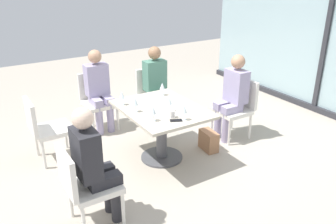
{
  "coord_description": "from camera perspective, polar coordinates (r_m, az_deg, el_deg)",
  "views": [
    {
      "loc": [
        3.58,
        -2.11,
        2.43
      ],
      "look_at": [
        0.0,
        0.1,
        0.65
      ],
      "focal_mm": 37.68,
      "sensor_mm": 36.0,
      "label": 1
    }
  ],
  "objects": [
    {
      "name": "cell_phone_on_table",
      "position": [
        4.12,
        1.31,
        -1.37
      ],
      "size": [
        0.12,
        0.16,
        0.01
      ],
      "primitive_type": "cube",
      "rotation": [
        0.0,
        0.0,
        -0.43
      ],
      "color": "black",
      "rests_on": "dining_table_main"
    },
    {
      "name": "person_far_left",
      "position": [
        5.57,
        -1.83,
        4.8
      ],
      "size": [
        0.39,
        0.34,
        1.26
      ],
      "color": "#4C7F6B",
      "rests_on": "ground_plane"
    },
    {
      "name": "chair_front_right",
      "position": [
        3.52,
        -13.41,
        -11.08
      ],
      "size": [
        0.46,
        0.5,
        0.87
      ],
      "color": "silver",
      "rests_on": "ground_plane"
    },
    {
      "name": "chair_far_left",
      "position": [
        5.72,
        -2.35,
        3.15
      ],
      "size": [
        0.5,
        0.46,
        0.87
      ],
      "color": "silver",
      "rests_on": "ground_plane"
    },
    {
      "name": "person_front_right",
      "position": [
        3.44,
        -12.0,
        -7.8
      ],
      "size": [
        0.34,
        0.39,
        1.26
      ],
      "color": "#28282D",
      "rests_on": "ground_plane"
    },
    {
      "name": "handbag_0",
      "position": [
        4.98,
        6.59,
        -4.62
      ],
      "size": [
        0.31,
        0.19,
        0.28
      ],
      "primitive_type": "cube",
      "rotation": [
        0.0,
        0.0,
        -0.09
      ],
      "color": "#A3704C",
      "rests_on": "ground_plane"
    },
    {
      "name": "wine_glass_4",
      "position": [
        4.1,
        2.64,
        0.41
      ],
      "size": [
        0.07,
        0.07,
        0.18
      ],
      "color": "silver",
      "rests_on": "dining_table_main"
    },
    {
      "name": "chair_front_left",
      "position": [
        4.81,
        -19.31,
        -2.16
      ],
      "size": [
        0.46,
        0.5,
        0.87
      ],
      "color": "silver",
      "rests_on": "ground_plane"
    },
    {
      "name": "wine_glass_1",
      "position": [
        4.58,
        -7.48,
        2.7
      ],
      "size": [
        0.07,
        0.07,
        0.18
      ],
      "color": "silver",
      "rests_on": "dining_table_main"
    },
    {
      "name": "person_side_end",
      "position": [
        5.46,
        -11.16,
        3.99
      ],
      "size": [
        0.39,
        0.34,
        1.26
      ],
      "color": "#9E93B7",
      "rests_on": "ground_plane"
    },
    {
      "name": "dining_table_main",
      "position": [
        4.56,
        -1.07,
        -1.44
      ],
      "size": [
        1.21,
        0.94,
        0.73
      ],
      "color": "#BCB29E",
      "rests_on": "ground_plane"
    },
    {
      "name": "wine_glass_3",
      "position": [
        4.34,
        -5.32,
        1.66
      ],
      "size": [
        0.07,
        0.07,
        0.18
      ],
      "color": "silver",
      "rests_on": "dining_table_main"
    },
    {
      "name": "chair_near_window",
      "position": [
        5.31,
        11.13,
        1.14
      ],
      "size": [
        0.46,
        0.51,
        0.87
      ],
      "color": "silver",
      "rests_on": "ground_plane"
    },
    {
      "name": "person_near_window",
      "position": [
        5.17,
        10.4,
        2.99
      ],
      "size": [
        0.34,
        0.39,
        1.26
      ],
      "color": "#9E93B7",
      "rests_on": "ground_plane"
    },
    {
      "name": "ground_plane",
      "position": [
        4.81,
        -1.02,
        -7.39
      ],
      "size": [
        12.0,
        12.0,
        0.0
      ],
      "primitive_type": "plane",
      "color": "#A89E8E"
    },
    {
      "name": "coffee_cup",
      "position": [
        4.19,
        0.62,
        -0.32
      ],
      "size": [
        0.08,
        0.08,
        0.09
      ],
      "primitive_type": "cylinder",
      "color": "white",
      "rests_on": "dining_table_main"
    },
    {
      "name": "window_wall_backdrop",
      "position": [
        6.52,
        24.23,
        10.16
      ],
      "size": [
        5.38,
        0.1,
        2.7
      ],
      "color": "#9CB7BC",
      "rests_on": "ground_plane"
    },
    {
      "name": "wine_glass_2",
      "position": [
        4.07,
        -2.42,
        0.26
      ],
      "size": [
        0.07,
        0.07,
        0.18
      ],
      "color": "silver",
      "rests_on": "dining_table_main"
    },
    {
      "name": "wine_glass_5",
      "position": [
        4.88,
        -0.93,
        4.19
      ],
      "size": [
        0.07,
        0.07,
        0.18
      ],
      "color": "silver",
      "rests_on": "dining_table_main"
    },
    {
      "name": "wine_glass_0",
      "position": [
        4.35,
        0.21,
        1.79
      ],
      "size": [
        0.07,
        0.07,
        0.18
      ],
      "color": "silver",
      "rests_on": "dining_table_main"
    },
    {
      "name": "chair_side_end",
      "position": [
        5.62,
        -11.41,
        2.33
      ],
      "size": [
        0.5,
        0.46,
        0.87
      ],
      "color": "silver",
      "rests_on": "ground_plane"
    }
  ]
}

